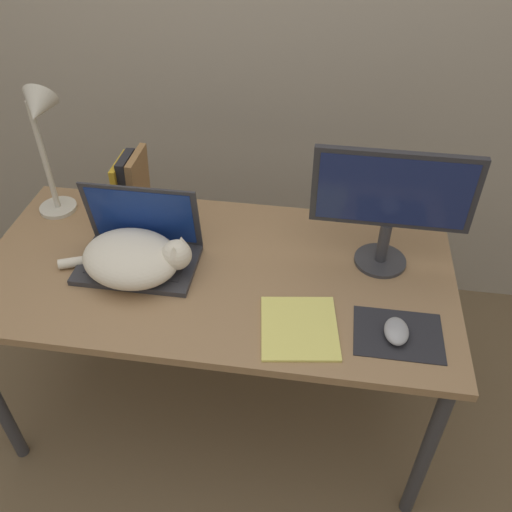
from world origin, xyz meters
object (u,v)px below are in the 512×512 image
object	(u,v)px
external_monitor	(392,201)
book_row	(132,184)
computer_mouse	(396,331)
notepad	(299,328)
desk_lamp	(42,131)
laptop	(139,249)
cat	(134,258)

from	to	relation	value
external_monitor	book_row	xyz separation A→B (m)	(-0.86, 0.16, -0.13)
external_monitor	computer_mouse	world-z (taller)	external_monitor
external_monitor	computer_mouse	xyz separation A→B (m)	(0.03, -0.31, -0.22)
computer_mouse	notepad	xyz separation A→B (m)	(-0.26, -0.01, -0.02)
desk_lamp	computer_mouse	bearing A→B (deg)	-19.66
laptop	external_monitor	bearing A→B (deg)	7.98
notepad	computer_mouse	bearing A→B (deg)	2.49
book_row	notepad	bearing A→B (deg)	-37.46
book_row	notepad	world-z (taller)	book_row
cat	notepad	size ratio (longest dim) A/B	1.64
laptop	notepad	size ratio (longest dim) A/B	1.39
laptop	computer_mouse	xyz separation A→B (m)	(0.79, -0.20, -0.03)
book_row	desk_lamp	size ratio (longest dim) A/B	0.47
cat	book_row	bearing A→B (deg)	108.72
notepad	cat	bearing A→B (deg)	163.42
desk_lamp	laptop	bearing A→B (deg)	-30.27
laptop	book_row	xyz separation A→B (m)	(-0.11, 0.27, 0.06)
cat	external_monitor	distance (m)	0.79
computer_mouse	desk_lamp	size ratio (longest dim) A/B	0.21
desk_lamp	cat	bearing A→B (deg)	-36.75
book_row	desk_lamp	xyz separation A→B (m)	(-0.24, -0.07, 0.22)
computer_mouse	notepad	bearing A→B (deg)	-177.51
cat	book_row	size ratio (longest dim) A/B	1.90
laptop	desk_lamp	bearing A→B (deg)	149.73
cat	desk_lamp	world-z (taller)	desk_lamp
laptop	desk_lamp	distance (m)	0.49
computer_mouse	laptop	bearing A→B (deg)	165.51
computer_mouse	desk_lamp	xyz separation A→B (m)	(-1.13, 0.41, 0.31)
cat	desk_lamp	xyz separation A→B (m)	(-0.35, 0.26, 0.26)
book_row	notepad	xyz separation A→B (m)	(0.63, -0.48, -0.10)
external_monitor	desk_lamp	bearing A→B (deg)	175.05
notepad	external_monitor	bearing A→B (deg)	54.49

